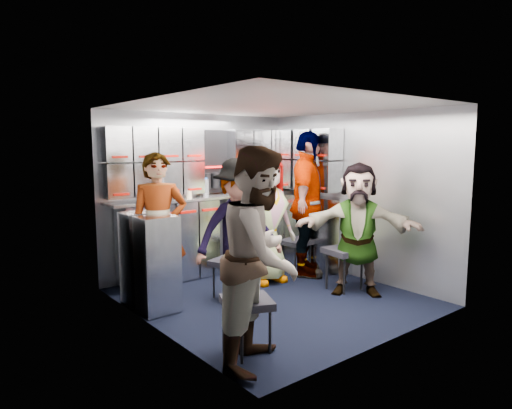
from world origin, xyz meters
TOP-DOWN VIEW (x-y plane):
  - floor at (0.00, 0.00)m, footprint 3.00×3.00m
  - wall_back at (0.00, 1.50)m, footprint 2.80×0.04m
  - wall_left at (-1.40, 0.00)m, footprint 0.04×3.00m
  - wall_right at (1.40, 0.00)m, footprint 0.04×3.00m
  - ceiling at (0.00, 0.00)m, footprint 2.80×3.00m
  - cart_bank_back at (0.00, 1.29)m, footprint 2.68×0.38m
  - cart_bank_left at (-1.19, 0.56)m, footprint 0.38×0.76m
  - counter at (0.00, 1.29)m, footprint 2.68×0.42m
  - locker_bank_back at (0.00, 1.35)m, footprint 2.68×0.28m
  - locker_bank_right at (1.25, 0.70)m, footprint 0.28×1.00m
  - right_cabinet at (1.25, 0.60)m, footprint 0.28×1.20m
  - coffee_niche at (0.18, 1.41)m, footprint 0.46×0.16m
  - red_latch_strip at (0.00, 1.09)m, footprint 2.60×0.02m
  - jump_seat_near_left at (-1.05, -0.91)m, footprint 0.50×0.49m
  - jump_seat_mid_left at (-0.37, 0.28)m, footprint 0.47×0.46m
  - jump_seat_center at (0.35, 0.69)m, footprint 0.39×0.37m
  - jump_seat_mid_right at (0.94, 0.58)m, footprint 0.41×0.39m
  - jump_seat_near_right at (0.86, -0.31)m, footprint 0.47×0.45m
  - attendant_standing at (-1.05, 0.61)m, footprint 0.70×0.59m
  - attendant_arc_a at (-1.05, -1.09)m, footprint 1.03×0.98m
  - attendant_arc_b at (-0.37, 0.10)m, footprint 1.09×0.73m
  - attendant_arc_c at (0.35, 0.51)m, footprint 0.79×0.54m
  - attendant_arc_d at (0.94, 0.40)m, footprint 1.14×1.05m
  - attendant_arc_e at (0.86, -0.49)m, footprint 1.24×1.35m
  - bottle_left at (-0.67, 1.24)m, footprint 0.06×0.06m
  - bottle_mid at (-0.06, 1.24)m, footprint 0.07×0.07m
  - bottle_right at (0.52, 1.24)m, footprint 0.07×0.07m
  - cup_left at (-0.32, 1.23)m, footprint 0.07×0.07m
  - cup_right at (1.19, 1.23)m, footprint 0.08×0.08m

SIDE VIEW (x-z plane):
  - floor at x=0.00m, z-range 0.00..0.00m
  - jump_seat_mid_left at x=-0.37m, z-range 0.17..0.61m
  - jump_seat_mid_right at x=0.94m, z-range 0.17..0.61m
  - jump_seat_center at x=0.35m, z-range 0.18..0.63m
  - jump_seat_near_left at x=-1.05m, z-range 0.18..0.64m
  - jump_seat_near_right at x=0.86m, z-range 0.19..0.69m
  - cart_bank_back at x=0.00m, z-range 0.00..0.99m
  - cart_bank_left at x=-1.19m, z-range 0.00..0.99m
  - right_cabinet at x=1.25m, z-range 0.00..1.00m
  - attendant_arc_e at x=0.86m, z-range 0.00..1.50m
  - attendant_arc_b at x=-0.37m, z-range 0.00..1.56m
  - attendant_arc_c at x=0.35m, z-range 0.00..1.57m
  - attendant_standing at x=-1.05m, z-range 0.00..1.62m
  - attendant_arc_a at x=-1.05m, z-range 0.00..1.69m
  - red_latch_strip at x=0.00m, z-range 0.86..0.90m
  - attendant_arc_d at x=0.94m, z-range 0.00..1.87m
  - counter at x=0.00m, z-range 1.00..1.03m
  - wall_back at x=0.00m, z-range 0.00..2.10m
  - wall_left at x=-1.40m, z-range 0.00..2.10m
  - wall_right at x=1.40m, z-range 0.00..2.10m
  - cup_left at x=-0.32m, z-range 1.03..1.13m
  - cup_right at x=1.19m, z-range 1.03..1.14m
  - bottle_right at x=0.52m, z-range 1.03..1.25m
  - bottle_mid at x=-0.06m, z-range 1.03..1.26m
  - bottle_left at x=-0.67m, z-range 1.03..1.29m
  - coffee_niche at x=0.18m, z-range 1.05..1.89m
  - locker_bank_back at x=0.00m, z-range 1.08..1.90m
  - locker_bank_right at x=1.25m, z-range 1.08..1.90m
  - ceiling at x=0.00m, z-range 2.09..2.11m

